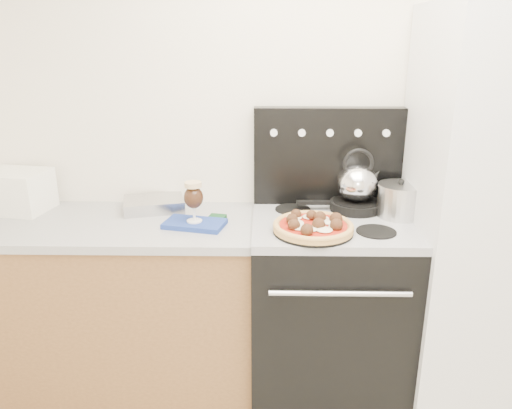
{
  "coord_description": "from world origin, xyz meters",
  "views": [
    {
      "loc": [
        -0.24,
        -1.07,
        1.76
      ],
      "look_at": [
        -0.28,
        1.05,
        1.04
      ],
      "focal_mm": 35.0,
      "sensor_mm": 36.0,
      "label": 1
    }
  ],
  "objects_px": {
    "oven_mitt": "(195,224)",
    "tea_kettle": "(357,180)",
    "beer_glass": "(194,202)",
    "stock_pot": "(400,201)",
    "skillet": "(355,206)",
    "toaster_oven": "(15,191)",
    "base_cabinet": "(114,305)",
    "fridge": "(482,217)",
    "pizza_pan": "(313,231)",
    "stove_body": "(327,308)",
    "pizza": "(313,225)"
  },
  "relations": [
    {
      "from": "skillet",
      "to": "fridge",
      "type": "bearing_deg",
      "value": -17.57
    },
    {
      "from": "fridge",
      "to": "toaster_oven",
      "type": "relative_size",
      "value": 5.75
    },
    {
      "from": "oven_mitt",
      "to": "beer_glass",
      "type": "relative_size",
      "value": 1.42
    },
    {
      "from": "base_cabinet",
      "to": "beer_glass",
      "type": "relative_size",
      "value": 7.3
    },
    {
      "from": "toaster_oven",
      "to": "pizza_pan",
      "type": "height_order",
      "value": "toaster_oven"
    },
    {
      "from": "pizza",
      "to": "fridge",
      "type": "bearing_deg",
      "value": 9.4
    },
    {
      "from": "fridge",
      "to": "toaster_oven",
      "type": "height_order",
      "value": "fridge"
    },
    {
      "from": "stock_pot",
      "to": "pizza_pan",
      "type": "bearing_deg",
      "value": -153.11
    },
    {
      "from": "fridge",
      "to": "beer_glass",
      "type": "bearing_deg",
      "value": -179.41
    },
    {
      "from": "base_cabinet",
      "to": "stock_pot",
      "type": "relative_size",
      "value": 6.92
    },
    {
      "from": "oven_mitt",
      "to": "beer_glass",
      "type": "bearing_deg",
      "value": 0.0
    },
    {
      "from": "stove_body",
      "to": "skillet",
      "type": "relative_size",
      "value": 3.4
    },
    {
      "from": "skillet",
      "to": "stove_body",
      "type": "bearing_deg",
      "value": -131.81
    },
    {
      "from": "stove_body",
      "to": "tea_kettle",
      "type": "height_order",
      "value": "tea_kettle"
    },
    {
      "from": "base_cabinet",
      "to": "stove_body",
      "type": "bearing_deg",
      "value": -1.3
    },
    {
      "from": "base_cabinet",
      "to": "stove_body",
      "type": "distance_m",
      "value": 1.11
    },
    {
      "from": "skillet",
      "to": "base_cabinet",
      "type": "bearing_deg",
      "value": -174.1
    },
    {
      "from": "oven_mitt",
      "to": "beer_glass",
      "type": "xyz_separation_m",
      "value": [
        0.0,
        0.0,
        0.11
      ]
    },
    {
      "from": "fridge",
      "to": "skillet",
      "type": "bearing_deg",
      "value": 162.43
    },
    {
      "from": "base_cabinet",
      "to": "oven_mitt",
      "type": "relative_size",
      "value": 5.15
    },
    {
      "from": "base_cabinet",
      "to": "oven_mitt",
      "type": "distance_m",
      "value": 0.66
    },
    {
      "from": "toaster_oven",
      "to": "beer_glass",
      "type": "height_order",
      "value": "beer_glass"
    },
    {
      "from": "toaster_oven",
      "to": "stock_pot",
      "type": "bearing_deg",
      "value": 6.16
    },
    {
      "from": "stove_body",
      "to": "pizza_pan",
      "type": "relative_size",
      "value": 2.45
    },
    {
      "from": "oven_mitt",
      "to": "skillet",
      "type": "bearing_deg",
      "value": 13.63
    },
    {
      "from": "pizza_pan",
      "to": "beer_glass",
      "type": "bearing_deg",
      "value": 167.76
    },
    {
      "from": "fridge",
      "to": "tea_kettle",
      "type": "bearing_deg",
      "value": 162.43
    },
    {
      "from": "oven_mitt",
      "to": "tea_kettle",
      "type": "relative_size",
      "value": 1.24
    },
    {
      "from": "toaster_oven",
      "to": "pizza",
      "type": "relative_size",
      "value": 0.92
    },
    {
      "from": "base_cabinet",
      "to": "beer_glass",
      "type": "bearing_deg",
      "value": -8.12
    },
    {
      "from": "stock_pot",
      "to": "base_cabinet",
      "type": "bearing_deg",
      "value": -178.47
    },
    {
      "from": "oven_mitt",
      "to": "pizza_pan",
      "type": "bearing_deg",
      "value": -12.24
    },
    {
      "from": "beer_glass",
      "to": "stove_body",
      "type": "bearing_deg",
      "value": 3.41
    },
    {
      "from": "toaster_oven",
      "to": "beer_glass",
      "type": "bearing_deg",
      "value": -3.29
    },
    {
      "from": "stove_body",
      "to": "skillet",
      "type": "distance_m",
      "value": 0.54
    },
    {
      "from": "beer_glass",
      "to": "skillet",
      "type": "xyz_separation_m",
      "value": [
        0.79,
        0.19,
        -0.08
      ]
    },
    {
      "from": "stock_pot",
      "to": "tea_kettle",
      "type": "bearing_deg",
      "value": 155.21
    },
    {
      "from": "tea_kettle",
      "to": "stock_pot",
      "type": "bearing_deg",
      "value": -43.35
    },
    {
      "from": "stove_body",
      "to": "stock_pot",
      "type": "bearing_deg",
      "value": 10.81
    },
    {
      "from": "pizza_pan",
      "to": "base_cabinet",
      "type": "bearing_deg",
      "value": 169.6
    },
    {
      "from": "base_cabinet",
      "to": "fridge",
      "type": "height_order",
      "value": "fridge"
    },
    {
      "from": "beer_glass",
      "to": "stock_pot",
      "type": "bearing_deg",
      "value": 5.92
    },
    {
      "from": "pizza",
      "to": "tea_kettle",
      "type": "relative_size",
      "value": 1.58
    },
    {
      "from": "fridge",
      "to": "stock_pot",
      "type": "bearing_deg",
      "value": 166.51
    },
    {
      "from": "beer_glass",
      "to": "pizza_pan",
      "type": "xyz_separation_m",
      "value": [
        0.55,
        -0.12,
        -0.1
      ]
    },
    {
      "from": "pizza_pan",
      "to": "skillet",
      "type": "height_order",
      "value": "skillet"
    },
    {
      "from": "fridge",
      "to": "pizza_pan",
      "type": "height_order",
      "value": "fridge"
    },
    {
      "from": "base_cabinet",
      "to": "tea_kettle",
      "type": "xyz_separation_m",
      "value": [
        1.24,
        0.13,
        0.65
      ]
    },
    {
      "from": "base_cabinet",
      "to": "fridge",
      "type": "distance_m",
      "value": 1.88
    },
    {
      "from": "base_cabinet",
      "to": "oven_mitt",
      "type": "height_order",
      "value": "oven_mitt"
    }
  ]
}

